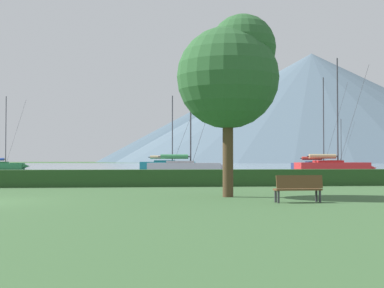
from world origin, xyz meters
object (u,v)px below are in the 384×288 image
(sailboat_slip_5, at_px, (186,167))
(sailboat_slip_7, at_px, (339,165))
(park_tree, at_px, (231,72))
(sailboat_slip_2, at_px, (333,167))
(sailboat_slip_8, at_px, (169,165))
(park_bench_near_path, at_px, (298,187))
(sailboat_slip_3, at_px, (320,166))
(sailboat_slip_6, at_px, (3,165))

(sailboat_slip_5, xyz_separation_m, sailboat_slip_7, (35.01, 46.08, -0.16))
(park_tree, bearing_deg, sailboat_slip_5, 86.84)
(sailboat_slip_2, distance_m, sailboat_slip_7, 49.12)
(sailboat_slip_8, distance_m, park_tree, 58.60)
(sailboat_slip_8, bearing_deg, sailboat_slip_2, -42.68)
(park_tree, bearing_deg, park_bench_near_path, -61.71)
(sailboat_slip_7, relative_size, park_tree, 1.30)
(sailboat_slip_5, distance_m, sailboat_slip_7, 57.87)
(sailboat_slip_3, bearing_deg, sailboat_slip_2, -100.97)
(sailboat_slip_6, relative_size, sailboat_slip_8, 1.07)
(sailboat_slip_2, xyz_separation_m, sailboat_slip_8, (-16.26, 22.34, -0.01))
(sailboat_slip_8, xyz_separation_m, park_tree, (-1.93, -58.41, 4.28))
(sailboat_slip_5, relative_size, park_tree, 1.66)
(sailboat_slip_3, height_order, sailboat_slip_5, sailboat_slip_3)
(park_bench_near_path, bearing_deg, park_tree, 116.40)
(sailboat_slip_3, distance_m, sailboat_slip_6, 49.03)
(sailboat_slip_2, bearing_deg, sailboat_slip_3, 76.74)
(sailboat_slip_2, xyz_separation_m, sailboat_slip_7, (18.78, 45.39, -0.18))
(sailboat_slip_7, xyz_separation_m, park_bench_near_path, (-35.23, -84.68, -0.04))
(sailboat_slip_5, bearing_deg, park_bench_near_path, -81.31)
(sailboat_slip_2, distance_m, sailboat_slip_8, 27.63)
(sailboat_slip_6, height_order, park_tree, sailboat_slip_6)
(sailboat_slip_5, height_order, sailboat_slip_7, sailboat_slip_5)
(sailboat_slip_8, xyz_separation_m, park_bench_near_path, (-0.20, -61.63, -0.22))
(sailboat_slip_2, height_order, sailboat_slip_5, sailboat_slip_2)
(sailboat_slip_8, bearing_deg, sailboat_slip_5, -78.66)
(sailboat_slip_8, height_order, park_tree, sailboat_slip_8)
(sailboat_slip_2, height_order, sailboat_slip_3, sailboat_slip_2)
(sailboat_slip_2, bearing_deg, sailboat_slip_8, 126.50)
(sailboat_slip_5, xyz_separation_m, sailboat_slip_6, (-25.57, 32.98, -0.08))
(sailboat_slip_6, distance_m, sailboat_slip_7, 61.98)
(sailboat_slip_5, distance_m, sailboat_slip_6, 41.73)
(sailboat_slip_6, bearing_deg, park_bench_near_path, -66.12)
(sailboat_slip_2, distance_m, park_bench_near_path, 42.60)
(sailboat_slip_5, relative_size, sailboat_slip_7, 1.28)
(sailboat_slip_8, bearing_deg, sailboat_slip_6, 170.02)
(sailboat_slip_7, distance_m, park_bench_near_path, 91.71)
(sailboat_slip_6, height_order, park_bench_near_path, sailboat_slip_6)
(sailboat_slip_3, relative_size, park_bench_near_path, 7.50)
(sailboat_slip_7, distance_m, park_tree, 89.56)
(sailboat_slip_2, relative_size, sailboat_slip_3, 1.02)
(sailboat_slip_6, bearing_deg, sailboat_slip_3, -19.47)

